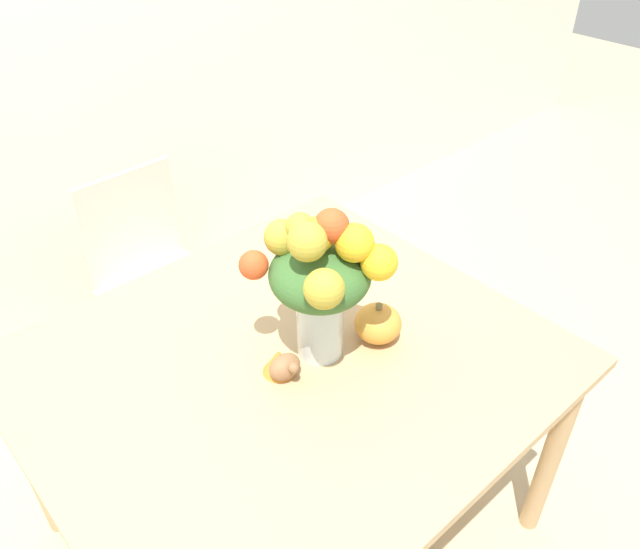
{
  "coord_description": "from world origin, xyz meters",
  "views": [
    {
      "loc": [
        -0.73,
        -0.95,
        1.95
      ],
      "look_at": [
        0.09,
        -0.04,
        1.03
      ],
      "focal_mm": 35.0,
      "sensor_mm": 36.0,
      "label": 1
    }
  ],
  "objects_px": {
    "turkey_figurine": "(282,364)",
    "flower_vase": "(323,277)",
    "dining_chair_near_window": "(158,280)",
    "pumpkin": "(378,323)"
  },
  "relations": [
    {
      "from": "turkey_figurine",
      "to": "dining_chair_near_window",
      "type": "height_order",
      "value": "dining_chair_near_window"
    },
    {
      "from": "flower_vase",
      "to": "pumpkin",
      "type": "bearing_deg",
      "value": -20.98
    },
    {
      "from": "turkey_figurine",
      "to": "flower_vase",
      "type": "bearing_deg",
      "value": -4.56
    },
    {
      "from": "turkey_figurine",
      "to": "pumpkin",
      "type": "bearing_deg",
      "value": -13.62
    },
    {
      "from": "pumpkin",
      "to": "dining_chair_near_window",
      "type": "height_order",
      "value": "pumpkin"
    },
    {
      "from": "flower_vase",
      "to": "turkey_figurine",
      "type": "relative_size",
      "value": 3.73
    },
    {
      "from": "flower_vase",
      "to": "dining_chair_near_window",
      "type": "xyz_separation_m",
      "value": [
        0.01,
        0.98,
        -0.57
      ]
    },
    {
      "from": "turkey_figurine",
      "to": "dining_chair_near_window",
      "type": "bearing_deg",
      "value": 81.73
    },
    {
      "from": "flower_vase",
      "to": "dining_chair_near_window",
      "type": "relative_size",
      "value": 0.5
    },
    {
      "from": "flower_vase",
      "to": "turkey_figurine",
      "type": "distance_m",
      "value": 0.25
    }
  ]
}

